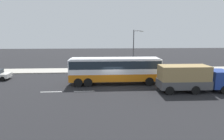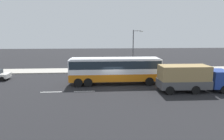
# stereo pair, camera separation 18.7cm
# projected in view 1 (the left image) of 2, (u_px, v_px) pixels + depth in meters

# --- Properties ---
(ground_plane) EXTENTS (120.00, 120.00, 0.00)m
(ground_plane) POSITION_uv_depth(u_px,v_px,m) (113.00, 85.00, 24.66)
(ground_plane) COLOR black
(sidewalk_curb) EXTENTS (80.00, 4.00, 0.15)m
(sidewalk_curb) POSITION_uv_depth(u_px,v_px,m) (109.00, 70.00, 34.43)
(sidewalk_curb) COLOR #A8A399
(sidewalk_curb) RESTS_ON ground_plane
(lane_centreline) EXTENTS (39.43, 0.16, 0.01)m
(lane_centreline) POSITION_uv_depth(u_px,v_px,m) (97.00, 91.00, 22.30)
(lane_centreline) COLOR white
(lane_centreline) RESTS_ON ground_plane
(coach_bus) EXTENTS (11.78, 2.68, 3.45)m
(coach_bus) POSITION_uv_depth(u_px,v_px,m) (115.00, 68.00, 25.03)
(coach_bus) COLOR orange
(coach_bus) RESTS_ON ground_plane
(cargo_truck) EXTENTS (7.99, 2.71, 3.02)m
(cargo_truck) POSITION_uv_depth(u_px,v_px,m) (191.00, 78.00, 21.91)
(cargo_truck) COLOR navy
(cargo_truck) RESTS_ON ground_plane
(pedestrian_near_curb) EXTENTS (0.32, 0.32, 1.64)m
(pedestrian_near_curb) POSITION_uv_depth(u_px,v_px,m) (140.00, 65.00, 33.67)
(pedestrian_near_curb) COLOR brown
(pedestrian_near_curb) RESTS_ON sidewalk_curb
(street_lamp) EXTENTS (1.71, 0.24, 6.97)m
(street_lamp) POSITION_uv_depth(u_px,v_px,m) (134.00, 48.00, 32.35)
(street_lamp) COLOR #47474C
(street_lamp) RESTS_ON sidewalk_curb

